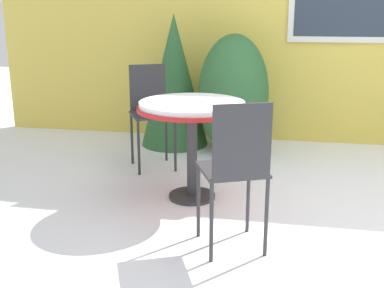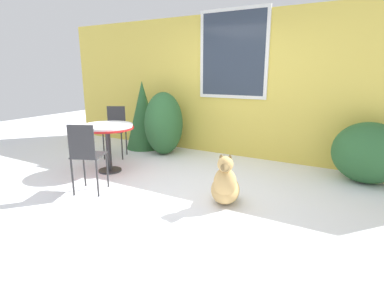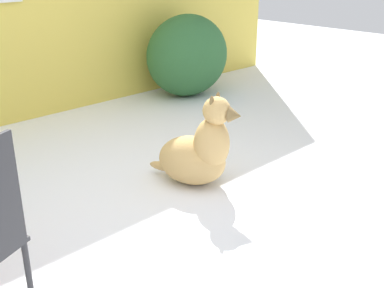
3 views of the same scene
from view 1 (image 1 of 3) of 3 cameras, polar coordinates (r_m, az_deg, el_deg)
ground_plane at (r=3.57m, az=21.31°, el=-9.18°), size 16.00×16.00×0.00m
house_wall at (r=5.43m, az=18.75°, el=13.98°), size 8.00×0.10×2.67m
shrub_left at (r=4.89m, az=4.92°, el=5.85°), size 0.71×0.79×1.20m
evergreen_bush at (r=5.17m, az=-2.11°, el=7.49°), size 0.72×0.72×1.39m
patio_table at (r=3.63m, az=-0.00°, el=3.33°), size 0.83×0.83×0.77m
patio_chair_near_table at (r=4.46m, az=-4.91°, el=4.08°), size 0.50×0.50×0.94m
patio_chair_far_side at (r=2.84m, az=5.16°, el=-2.80°), size 0.49×0.49×0.94m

